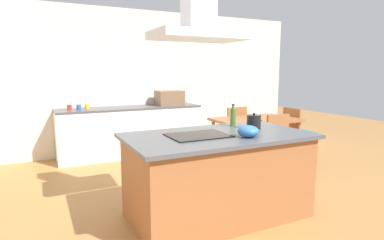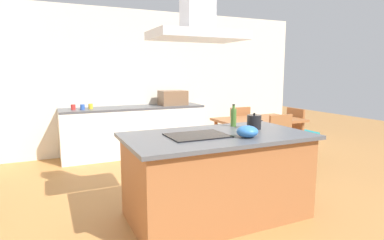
{
  "view_description": "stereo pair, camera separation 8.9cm",
  "coord_description": "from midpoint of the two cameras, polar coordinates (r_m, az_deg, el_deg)",
  "views": [
    {
      "loc": [
        -1.68,
        -2.8,
        1.55
      ],
      "look_at": [
        -0.11,
        0.4,
        1.0
      ],
      "focal_mm": 29.64,
      "sensor_mm": 36.0,
      "label": 1
    },
    {
      "loc": [
        -1.6,
        -2.84,
        1.55
      ],
      "look_at": [
        -0.11,
        0.4,
        1.0
      ],
      "focal_mm": 29.64,
      "sensor_mm": 36.0,
      "label": 2
    }
  ],
  "objects": [
    {
      "name": "wall_back",
      "position": [
        6.29,
        -11.1,
        6.8
      ],
      "size": [
        7.2,
        0.1,
        2.7
      ],
      "primitive_type": "cube",
      "color": "beige",
      "rests_on": "ground"
    },
    {
      "name": "range_hood",
      "position": [
        3.2,
        0.36,
        18.72
      ],
      "size": [
        0.9,
        0.55,
        0.78
      ],
      "color": "#ADADB2"
    },
    {
      "name": "chair_facing_island",
      "position": [
        5.03,
        15.43,
        -3.49
      ],
      "size": [
        0.42,
        0.42,
        0.89
      ],
      "color": "teal",
      "rests_on": "ground"
    },
    {
      "name": "coffee_mug_yellow",
      "position": [
        5.78,
        -18.78,
        2.3
      ],
      "size": [
        0.08,
        0.08,
        0.09
      ],
      "primitive_type": "cylinder",
      "color": "gold",
      "rests_on": "back_counter"
    },
    {
      "name": "ground",
      "position": [
        4.87,
        -5.16,
        -9.81
      ],
      "size": [
        16.0,
        16.0,
        0.0
      ],
      "primitive_type": "plane",
      "color": "#AD753D"
    },
    {
      "name": "back_counter",
      "position": [
        5.99,
        -11.27,
        -1.97
      ],
      "size": [
        2.6,
        0.62,
        0.9
      ],
      "color": "white",
      "rests_on": "ground"
    },
    {
      "name": "kitchen_island",
      "position": [
        3.44,
        3.88,
        -9.85
      ],
      "size": [
        1.93,
        1.08,
        0.9
      ],
      "color": "#995B33",
      "rests_on": "ground"
    },
    {
      "name": "olive_oil_bottle",
      "position": [
        3.8,
        6.73,
        0.57
      ],
      "size": [
        0.07,
        0.07,
        0.26
      ],
      "color": "#47722D",
      "rests_on": "kitchen_island"
    },
    {
      "name": "cooktop",
      "position": [
        3.21,
        0.34,
        -2.79
      ],
      "size": [
        0.6,
        0.44,
        0.01
      ],
      "primitive_type": "cube",
      "color": "black",
      "rests_on": "kitchen_island"
    },
    {
      "name": "chair_facing_back_wall",
      "position": [
        6.07,
        7.1,
        -1.17
      ],
      "size": [
        0.42,
        0.42,
        0.89
      ],
      "color": "teal",
      "rests_on": "ground"
    },
    {
      "name": "mixing_bowl",
      "position": [
        3.19,
        9.29,
        -2.0
      ],
      "size": [
        0.22,
        0.22,
        0.12
      ],
      "primitive_type": "ellipsoid",
      "color": "#2D6BB7",
      "rests_on": "kitchen_island"
    },
    {
      "name": "coffee_mug_red",
      "position": [
        5.74,
        -21.6,
        2.11
      ],
      "size": [
        0.08,
        0.08,
        0.09
      ],
      "primitive_type": "cylinder",
      "color": "red",
      "rests_on": "back_counter"
    },
    {
      "name": "countertop_microwave",
      "position": [
        6.15,
        -4.49,
        4.0
      ],
      "size": [
        0.5,
        0.38,
        0.28
      ],
      "primitive_type": "cube",
      "color": "brown",
      "rests_on": "back_counter"
    },
    {
      "name": "tea_kettle",
      "position": [
        3.67,
        10.4,
        -0.29
      ],
      "size": [
        0.21,
        0.16,
        0.18
      ],
      "color": "black",
      "rests_on": "kitchen_island"
    },
    {
      "name": "coffee_mug_blue",
      "position": [
        5.71,
        -20.11,
        2.16
      ],
      "size": [
        0.08,
        0.08,
        0.09
      ],
      "primitive_type": "cylinder",
      "color": "#2D56B2",
      "rests_on": "back_counter"
    },
    {
      "name": "dining_table",
      "position": [
        5.51,
        10.92,
        -0.61
      ],
      "size": [
        1.4,
        0.9,
        0.75
      ],
      "color": "#995B33",
      "rests_on": "ground"
    },
    {
      "name": "chair_at_right_end",
      "position": [
        6.12,
        17.74,
        -1.44
      ],
      "size": [
        0.42,
        0.42,
        0.89
      ],
      "color": "teal",
      "rests_on": "ground"
    }
  ]
}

